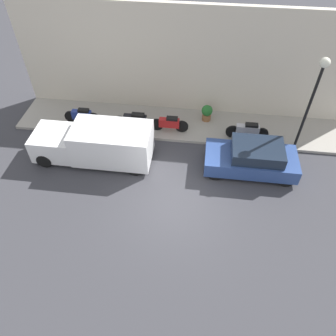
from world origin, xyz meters
TOP-DOWN VIEW (x-y plane):
  - ground_plane at (0.00, 0.00)m, footprint 60.00×60.00m
  - sidewalk at (4.94, 0.00)m, footprint 2.59×16.72m
  - building_facade at (6.38, 0.00)m, footprint 0.30×16.72m
  - parked_car at (2.25, -3.14)m, footprint 1.79×3.91m
  - delivery_van at (2.12, 3.71)m, footprint 1.85×5.21m
  - scooter_silver at (4.19, -3.05)m, footprint 0.30×2.00m
  - motorcycle_black at (4.32, 2.35)m, footprint 0.30×2.10m
  - motorcycle_blue at (4.38, 5.06)m, footprint 0.30×1.81m
  - motorcycle_red at (4.30, 0.68)m, footprint 0.30×1.85m
  - streetlamp at (3.86, -5.26)m, footprint 0.40×0.40m
  - potted_plant at (5.40, -1.08)m, footprint 0.55×0.55m

SIDE VIEW (x-z plane):
  - ground_plane at x=0.00m, z-range 0.00..0.00m
  - sidewalk at x=4.94m, z-range 0.00..0.14m
  - motorcycle_red at x=4.30m, z-range 0.18..0.98m
  - motorcycle_blue at x=4.38m, z-range 0.17..1.00m
  - potted_plant at x=5.40m, z-range 0.17..1.02m
  - motorcycle_black at x=4.32m, z-range 0.18..1.03m
  - scooter_silver at x=4.19m, z-range 0.18..1.04m
  - parked_car at x=2.25m, z-range -0.02..1.34m
  - delivery_van at x=2.12m, z-range 0.02..1.75m
  - building_facade at x=6.38m, z-range 0.00..5.41m
  - streetlamp at x=3.86m, z-range 1.10..5.52m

